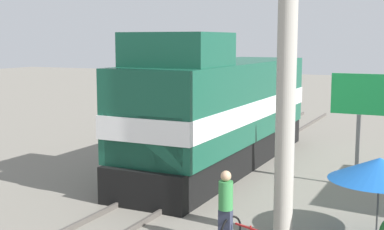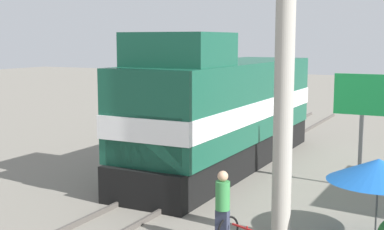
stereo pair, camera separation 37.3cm
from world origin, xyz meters
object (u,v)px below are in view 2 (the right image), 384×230
utility_pole (285,34)px  billboard_sign (362,103)px  vendor_umbrella (378,170)px  person_bystander (223,205)px  locomotive (222,111)px

utility_pole → billboard_sign: bearing=80.8°
billboard_sign → vendor_umbrella: bearing=-75.5°
vendor_umbrella → person_bystander: (-3.16, -1.95, -0.76)m
locomotive → utility_pole: (4.24, -5.98, 2.79)m
locomotive → billboard_sign: locomotive is taller
vendor_umbrella → billboard_sign: 4.91m
billboard_sign → person_bystander: billboard_sign is taller
locomotive → vendor_umbrella: locomotive is taller
billboard_sign → person_bystander: size_ratio=2.07×
utility_pole → person_bystander: utility_pole is taller
billboard_sign → person_bystander: 7.12m
vendor_umbrella → person_bystander: bearing=-148.3°
utility_pole → vendor_umbrella: utility_pole is taller
locomotive → vendor_umbrella: (6.33, -5.12, -0.41)m
locomotive → person_bystander: 7.83m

